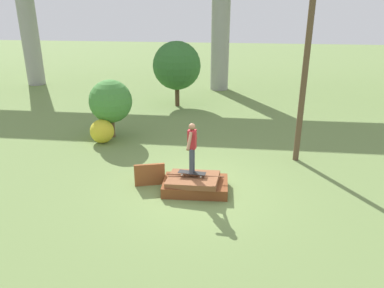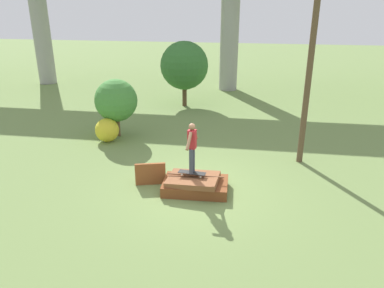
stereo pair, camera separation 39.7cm
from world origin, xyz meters
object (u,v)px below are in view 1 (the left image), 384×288
Objects in this scene: skateboard at (192,173)px; utility_pole at (306,63)px; skater at (192,145)px; tree_behind_right at (177,66)px; bush_yellow_flowering at (102,131)px; tree_behind_left at (111,101)px.

utility_pole reaches higher than skateboard.
skater is at bearing 45.00° from skateboard.
tree_behind_right reaches higher than bush_yellow_flowering.
utility_pole is 6.96× the size of bush_yellow_flowering.
utility_pole is 1.95× the size of tree_behind_right.
bush_yellow_flowering is at bearing 173.55° from utility_pole.
tree_behind_left reaches higher than skater.
tree_behind_right is (-1.89, 9.30, 1.52)m from skateboard.
tree_behind_left reaches higher than bush_yellow_flowering.
skateboard is 0.13× the size of utility_pole.
utility_pole reaches higher than tree_behind_right.
utility_pole is 8.50m from tree_behind_right.
tree_behind_left is 0.70× the size of tree_behind_right.
tree_behind_left is 2.52× the size of bush_yellow_flowering.
tree_behind_left is at bearing 73.75° from bush_yellow_flowering.
utility_pole reaches higher than skater.
skateboard is 5.16m from utility_pole.
skater is 0.23× the size of utility_pole.
skateboard is at bearing -135.00° from skater.
bush_yellow_flowering is (-7.34, 0.83, -2.92)m from utility_pole.
tree_behind_right is at bearing 101.51° from skateboard.
skater is 0.45× the size of tree_behind_right.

